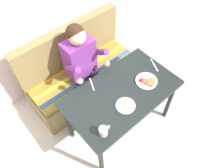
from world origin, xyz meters
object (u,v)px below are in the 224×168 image
at_px(couch, 81,75).
at_px(coffee_mug, 104,131).
at_px(person, 83,62).
at_px(knife, 154,65).
at_px(table, 121,97).
at_px(fork, 92,84).
at_px(plate_breakfast, 147,81).
at_px(plate_eggs, 125,106).

xyz_separation_m(couch, coffee_mug, (-0.44, -0.99, 0.45)).
bearing_deg(coffee_mug, person, 64.44).
relative_size(person, knife, 6.06).
height_order(table, knife, knife).
bearing_deg(knife, table, -152.35).
relative_size(couch, knife, 7.20).
bearing_deg(fork, coffee_mug, -94.61).
xyz_separation_m(table, couch, (0.00, 0.76, -0.32)).
bearing_deg(couch, knife, -53.98).
relative_size(couch, fork, 8.47).
xyz_separation_m(person, coffee_mug, (-0.39, -0.82, 0.04)).
height_order(couch, plate_breakfast, couch).
bearing_deg(table, knife, 3.10).
bearing_deg(plate_breakfast, knife, 23.62).
distance_m(plate_breakfast, knife, 0.27).
bearing_deg(person, plate_eggs, -93.33).
distance_m(couch, plate_breakfast, 0.98).
distance_m(couch, plate_eggs, 1.00).
bearing_deg(plate_eggs, table, 59.19).
xyz_separation_m(plate_eggs, knife, (0.62, 0.18, -0.01)).
xyz_separation_m(person, knife, (0.58, -0.56, -0.01)).
height_order(couch, knife, couch).
bearing_deg(couch, table, -90.00).
height_order(plate_breakfast, fork, plate_breakfast).
distance_m(couch, coffee_mug, 1.17).
bearing_deg(fork, table, -36.48).
bearing_deg(plate_breakfast, couch, 108.97).
relative_size(plate_breakfast, knife, 1.16).
relative_size(plate_breakfast, plate_eggs, 1.20).
distance_m(table, plate_breakfast, 0.31).
distance_m(person, plate_eggs, 0.74).
bearing_deg(person, fork, -111.66).
bearing_deg(table, coffee_mug, -152.38).
height_order(table, fork, fork).
xyz_separation_m(coffee_mug, knife, (0.97, 0.26, -0.05)).
relative_size(couch, person, 1.19).
bearing_deg(couch, coffee_mug, -113.74).
xyz_separation_m(plate_breakfast, coffee_mug, (-0.73, -0.15, 0.04)).
relative_size(table, person, 0.99).
distance_m(fork, knife, 0.75).
height_order(person, plate_eggs, person).
relative_size(fork, knife, 0.85).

